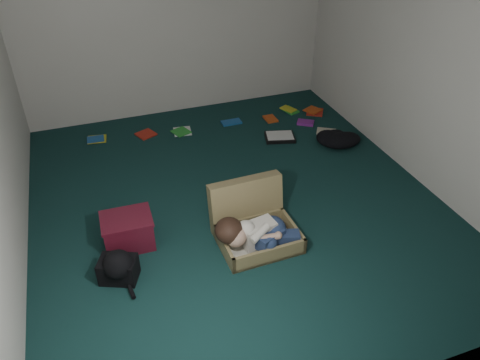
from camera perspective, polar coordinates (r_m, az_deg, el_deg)
floor at (r=4.81m, az=-0.60°, el=-2.48°), size 4.50×4.50×0.00m
wall_back at (r=6.22m, az=-7.94°, el=19.38°), size 4.50×0.00×4.50m
wall_front at (r=2.45m, az=16.98°, el=-7.96°), size 4.50×0.00×4.50m
wall_right at (r=5.13m, az=21.61°, el=14.06°), size 0.00×4.50×4.50m
suitcase at (r=4.28m, az=1.65°, el=-5.29°), size 0.71×0.70×0.51m
person at (r=4.12m, az=1.98°, el=-6.45°), size 0.76×0.36×0.32m
maroon_bin at (r=4.32m, az=-13.48°, el=-6.07°), size 0.45×0.36×0.31m
backpack at (r=4.04m, az=-14.61°, el=-10.41°), size 0.47×0.43×0.23m
clothing_pile at (r=5.90m, az=12.10°, el=5.16°), size 0.58×0.53×0.15m
paper_tray at (r=5.89m, az=4.87°, el=5.26°), size 0.42×0.36×0.05m
book_scatter at (r=6.16m, az=1.29°, el=6.60°), size 3.15×1.24×0.02m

